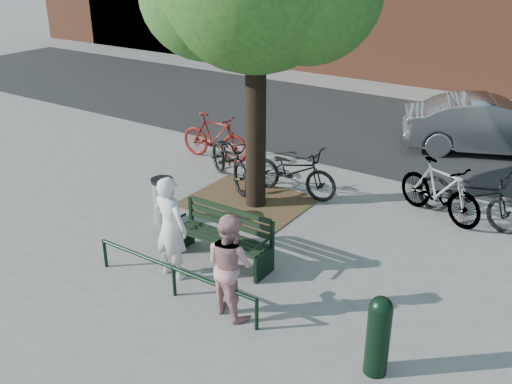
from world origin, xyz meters
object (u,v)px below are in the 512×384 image
Objects in this scene: park_bench at (225,235)px; litter_bin at (163,200)px; bicycle_c at (293,171)px; parked_car at (491,126)px; person_right at (230,265)px; person_left at (170,228)px; bollard at (379,333)px.

park_bench reaches higher than litter_bin.
parked_car is at bearing -30.56° from bicycle_c.
parked_car is at bearing 73.83° from park_bench.
parked_car is at bearing -84.34° from person_right.
person_left is at bearing 178.92° from bicycle_c.
person_left is at bearing -115.29° from park_bench.
park_bench is 1.11× the size of person_right.
person_left is 3.86m from bicycle_c.
park_bench is 1.51m from person_right.
parked_car is at bearing -104.76° from person_left.
bicycle_c is at bearing 60.57° from litter_bin.
litter_bin is (-2.79, 1.65, -0.34)m from person_right.
park_bench is 1.99× the size of litter_bin.
park_bench is at bearing 160.19° from bollard.
person_left is 1.55× the size of bollard.
person_right is at bearing -49.92° from park_bench.
bicycle_c is at bearing -57.05° from person_right.
person_left is 1.96× the size of litter_bin.
parked_car is (4.17, 7.52, 0.26)m from litter_bin.
person_left reaches higher than bollard.
litter_bin is 8.61m from parked_car.
person_right reaches higher than bicycle_c.
bicycle_c reaches higher than litter_bin.
bollard is (2.25, -0.02, -0.19)m from person_right.
park_bench is 0.86× the size of bicycle_c.
bicycle_c is at bearing 128.51° from parked_car.
parked_car reaches higher than litter_bin.
person_right is (1.35, -0.28, -0.07)m from person_left.
parked_car is (-0.87, 9.20, 0.11)m from bollard.
person_left reaches higher than person_right.
bicycle_c is 0.48× the size of parked_car.
person_right is 1.79× the size of litter_bin.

